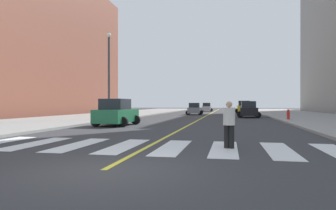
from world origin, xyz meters
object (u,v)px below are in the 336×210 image
Objects in this scene: car_gray_fifth at (194,109)px; fire_hydrant at (288,114)px; car_green_nearest at (116,113)px; car_black_fourth at (248,110)px; car_yellow_second at (244,107)px; pedestrian_crossing at (229,122)px; car_silver_third at (207,107)px; street_lamp at (109,69)px.

car_gray_fifth is 17.40m from fire_hydrant.
car_black_fourth is (10.02, 15.33, -0.03)m from car_green_nearest.
pedestrian_crossing is at bearing 86.05° from car_yellow_second.
car_black_fourth is 10.23m from car_gray_fifth.
street_lamp is at bearing -102.37° from car_silver_third.
street_lamp reaches higher than fire_hydrant.
car_green_nearest is at bearing -37.97° from pedestrian_crossing.
car_silver_third is 1.04× the size of car_gray_fifth.
car_yellow_second is 10.84m from car_gray_fifth.
car_yellow_second is 12.70m from car_silver_third.
car_green_nearest is at bearing -146.67° from fire_hydrant.
street_lamp reaches higher than car_green_nearest.
car_gray_fifth is at bearing 68.95° from street_lamp.
fire_hydrant is at bearing 34.85° from car_green_nearest.
car_black_fourth is at bearing 58.34° from car_green_nearest.
pedestrian_crossing is (4.48, -51.51, 0.09)m from car_silver_third.
street_lamp is at bearing -42.49° from pedestrian_crossing.
car_black_fourth is 7.39m from fire_hydrant.
pedestrian_crossing is (-2.32, -40.78, -0.05)m from car_yellow_second.
car_green_nearest is 0.94× the size of car_yellow_second.
car_gray_fifth is 0.47× the size of street_lamp.
car_silver_third is at bearing -71.64° from pedestrian_crossing.
car_silver_third is at bearing 79.31° from street_lamp.
pedestrian_crossing is (4.85, -32.66, 0.12)m from car_gray_fifth.
street_lamp is (-11.11, 16.39, 3.96)m from pedestrian_crossing.
car_yellow_second is at bearing 97.43° from fire_hydrant.
car_gray_fifth is (3.03, 22.80, -0.11)m from car_green_nearest.
car_silver_third is (3.40, 41.65, -0.08)m from car_green_nearest.
pedestrian_crossing is at bearing -49.84° from car_green_nearest.
pedestrian_crossing is at bearing 86.29° from car_black_fourth.
car_black_fourth is at bearing -48.67° from car_gray_fifth.
car_silver_third is at bearing -74.72° from car_black_fourth.
car_green_nearest is 41.79m from car_silver_third.
car_black_fourth is 25.28m from pedestrian_crossing.
fire_hydrant is at bearing -56.34° from car_gray_fifth.
car_silver_third is at bearing 106.39° from fire_hydrant.
street_lamp reaches higher than car_black_fourth.
street_lamp reaches higher than pedestrian_crossing.
car_green_nearest reaches higher than fire_hydrant.
car_green_nearest is 1.13× the size of car_gray_fifth.
car_gray_fifth is at bearing -45.75° from car_black_fourth.
fire_hydrant is (13.11, 8.62, -0.31)m from car_green_nearest.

